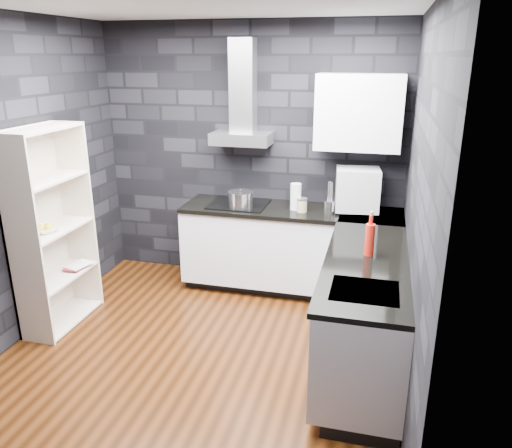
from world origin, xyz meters
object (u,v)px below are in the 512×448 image
at_px(utensil_crock, 329,207).
at_px(fruit_bowl, 46,229).
at_px(pot, 241,200).
at_px(glass_vase, 296,197).
at_px(red_bottle, 370,240).
at_px(storage_jar, 302,206).
at_px(bookshelf, 53,230).
at_px(appliance_garage, 357,189).

relative_size(utensil_crock, fruit_bowl, 0.58).
relative_size(pot, fruit_bowl, 1.11).
distance_m(glass_vase, red_bottle, 1.29).
height_order(pot, storage_jar, pot).
xyz_separation_m(utensil_crock, fruit_bowl, (-2.31, -1.16, -0.03)).
xyz_separation_m(pot, bookshelf, (-1.42, -1.05, -0.08)).
distance_m(pot, utensil_crock, 0.88).
bearing_deg(storage_jar, fruit_bowl, -150.29).
height_order(utensil_crock, fruit_bowl, utensil_crock).
bearing_deg(utensil_crock, storage_jar, -179.90).
relative_size(storage_jar, utensil_crock, 0.95).
height_order(glass_vase, red_bottle, glass_vase).
height_order(storage_jar, red_bottle, red_bottle).
height_order(glass_vase, storage_jar, glass_vase).
bearing_deg(red_bottle, fruit_bowl, -176.19).
distance_m(glass_vase, appliance_garage, 0.60).
height_order(storage_jar, fruit_bowl, storage_jar).
xyz_separation_m(glass_vase, fruit_bowl, (-1.97, -1.22, -0.09)).
xyz_separation_m(pot, red_bottle, (1.30, -0.96, 0.04)).
bearing_deg(red_bottle, appliance_garage, 98.36).
relative_size(storage_jar, fruit_bowl, 0.56).
xyz_separation_m(glass_vase, storage_jar, (0.07, -0.06, -0.07)).
bearing_deg(utensil_crock, appliance_garage, 28.34).
relative_size(pot, bookshelf, 0.13).
bearing_deg(appliance_garage, utensil_crock, -158.24).
distance_m(glass_vase, utensil_crock, 0.35).
distance_m(glass_vase, storage_jar, 0.12).
distance_m(glass_vase, bookshelf, 2.27).
bearing_deg(fruit_bowl, utensil_crock, 26.80).
bearing_deg(appliance_garage, glass_vase, -179.19).
distance_m(utensil_crock, appliance_garage, 0.33).
xyz_separation_m(glass_vase, red_bottle, (0.75, -1.04, -0.01)).
bearing_deg(appliance_garage, pot, -178.62).
distance_m(utensil_crock, fruit_bowl, 2.58).
bearing_deg(fruit_bowl, glass_vase, 31.89).
xyz_separation_m(glass_vase, appliance_garage, (0.59, 0.08, 0.09)).
bearing_deg(bookshelf, fruit_bowl, -74.17).
relative_size(glass_vase, red_bottle, 1.06).
bearing_deg(storage_jar, glass_vase, 141.56).
bearing_deg(bookshelf, utensil_crock, 40.85).
relative_size(glass_vase, fruit_bowl, 1.21).
bearing_deg(bookshelf, red_bottle, 17.78).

